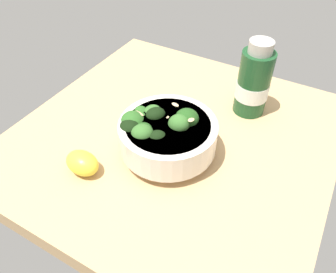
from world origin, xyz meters
The scene contains 4 objects.
ground_plane centered at (0.00, 0.00, -2.10)cm, with size 59.15×59.15×4.20cm, color tan.
bowl_of_broccoli centered at (0.85, -5.28, 4.69)cm, with size 17.42×17.25×9.71cm.
lemon_wedge centered at (-9.20, -16.23, 1.97)cm, with size 6.34×4.46×3.95cm, color yellow.
bottle_tall centered at (9.98, 14.32, 6.95)cm, with size 6.61×6.61×15.79cm.
Camera 1 is at (22.24, -42.01, 43.58)cm, focal length 35.07 mm.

